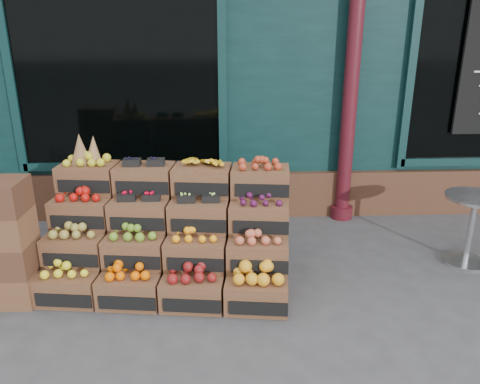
{
  "coord_description": "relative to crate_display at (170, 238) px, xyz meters",
  "views": [
    {
      "loc": [
        -0.39,
        -3.62,
        2.37
      ],
      "look_at": [
        -0.2,
        0.7,
        0.85
      ],
      "focal_mm": 35.0,
      "sensor_mm": 36.0,
      "label": 1
    }
  ],
  "objects": [
    {
      "name": "ground",
      "position": [
        0.89,
        -0.55,
        -0.43
      ],
      "size": [
        60.0,
        60.0,
        0.0
      ],
      "primitive_type": "plane",
      "color": "#424244",
      "rests_on": "ground"
    },
    {
      "name": "shop_facade",
      "position": [
        0.89,
        4.56,
        1.96
      ],
      "size": [
        12.0,
        6.24,
        4.8
      ],
      "color": "black",
      "rests_on": "ground"
    },
    {
      "name": "crate_display",
      "position": [
        0.0,
        0.0,
        0.0
      ],
      "size": [
        2.37,
        1.35,
        1.42
      ],
      "rotation": [
        0.0,
        0.0,
        -0.12
      ],
      "color": "brown",
      "rests_on": "ground"
    },
    {
      "name": "bistro_table",
      "position": [
        3.09,
        0.18,
        0.04
      ],
      "size": [
        0.6,
        0.6,
        0.76
      ],
      "rotation": [
        0.0,
        0.0,
        0.15
      ],
      "color": "silver",
      "rests_on": "ground"
    },
    {
      "name": "shopkeeper",
      "position": [
        -0.54,
        2.31,
        0.62
      ],
      "size": [
        0.84,
        0.62,
        2.11
      ],
      "primitive_type": "imported",
      "rotation": [
        0.0,
        0.0,
        3.3
      ],
      "color": "#154A1B",
      "rests_on": "ground"
    }
  ]
}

